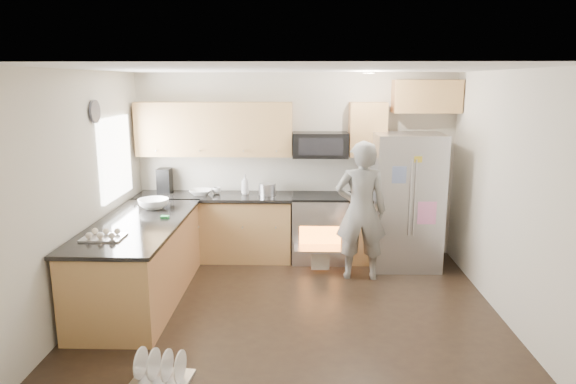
{
  "coord_description": "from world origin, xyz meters",
  "views": [
    {
      "loc": [
        0.11,
        -5.27,
        2.48
      ],
      "look_at": [
        -0.06,
        0.5,
        1.23
      ],
      "focal_mm": 32.0,
      "sensor_mm": 36.0,
      "label": 1
    }
  ],
  "objects_px": {
    "stove_range": "(320,213)",
    "person": "(361,211)",
    "refrigerator": "(406,201)",
    "dish_rack": "(161,374)"
  },
  "relations": [
    {
      "from": "person",
      "to": "dish_rack",
      "type": "relative_size",
      "value": 3.38
    },
    {
      "from": "stove_range",
      "to": "dish_rack",
      "type": "height_order",
      "value": "stove_range"
    },
    {
      "from": "person",
      "to": "dish_rack",
      "type": "xyz_separation_m",
      "value": [
        -1.92,
        -2.42,
        -0.81
      ]
    },
    {
      "from": "stove_range",
      "to": "person",
      "type": "relative_size",
      "value": 1.01
    },
    {
      "from": "refrigerator",
      "to": "person",
      "type": "distance_m",
      "value": 0.8
    },
    {
      "from": "refrigerator",
      "to": "dish_rack",
      "type": "xyz_separation_m",
      "value": [
        -2.57,
        -2.88,
        -0.83
      ]
    },
    {
      "from": "stove_range",
      "to": "refrigerator",
      "type": "xyz_separation_m",
      "value": [
        1.15,
        -0.24,
        0.23
      ]
    },
    {
      "from": "stove_range",
      "to": "refrigerator",
      "type": "relative_size",
      "value": 0.99
    },
    {
      "from": "stove_range",
      "to": "dish_rack",
      "type": "distance_m",
      "value": 3.48
    },
    {
      "from": "stove_range",
      "to": "person",
      "type": "xyz_separation_m",
      "value": [
        0.49,
        -0.7,
        0.21
      ]
    }
  ]
}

